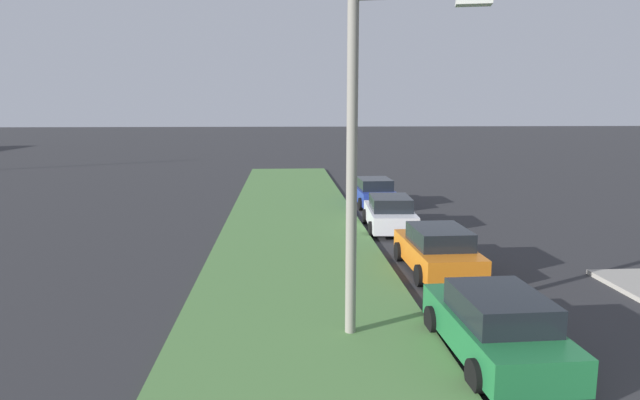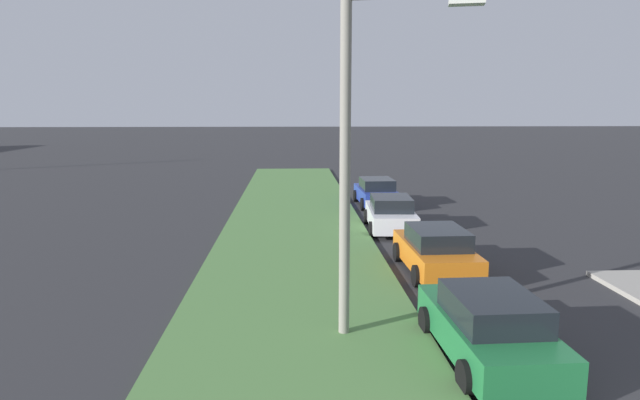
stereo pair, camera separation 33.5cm
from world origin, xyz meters
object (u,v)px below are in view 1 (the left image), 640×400
parked_car_white (390,213)px  streetlight (369,143)px  parked_car_orange (437,250)px  parked_car_blue (374,192)px  parked_car_green (496,326)px

parked_car_white → streetlight: size_ratio=0.59×
parked_car_orange → parked_car_blue: bearing=-1.0°
parked_car_white → parked_car_blue: 5.96m
parked_car_green → parked_car_white: 12.25m
parked_car_green → parked_car_orange: 6.10m
parked_car_orange → parked_car_white: size_ratio=0.99×
parked_car_green → streetlight: bearing=62.2°
parked_car_orange → parked_car_white: (6.17, 0.33, 0.00)m
parked_car_white → parked_car_green: bearing=-177.4°
parked_car_green → streetlight: (1.23, 2.49, 3.67)m
parked_car_orange → parked_car_white: same height
parked_car_green → parked_car_orange: (6.08, -0.49, 0.00)m
parked_car_orange → parked_car_white: bearing=1.9°
parked_car_green → parked_car_orange: bearing=-6.2°
parked_car_white → streetlight: (-11.03, 2.65, 3.67)m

